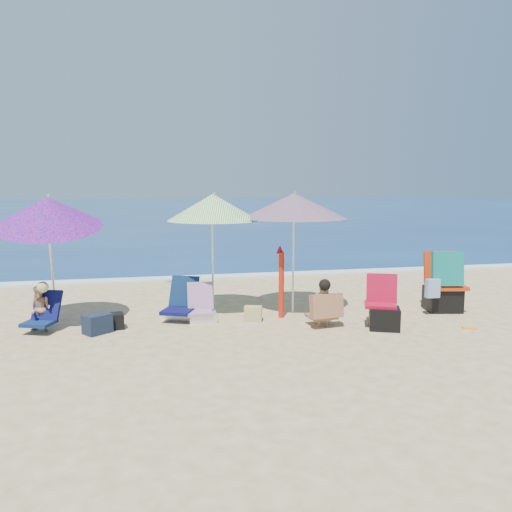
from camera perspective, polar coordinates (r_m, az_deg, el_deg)
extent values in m
plane|color=#D8BC84|center=(7.73, 3.77, -9.06)|extent=(120.00, 120.00, 0.00)
cube|color=navy|center=(52.20, -9.85, 5.33)|extent=(120.00, 80.00, 0.12)
cube|color=white|center=(12.57, -2.56, -2.30)|extent=(120.00, 0.50, 0.04)
cylinder|color=white|center=(8.94, 4.26, -0.18)|extent=(0.04, 0.04, 1.99)
cone|color=red|center=(8.94, 4.33, 5.73)|extent=(2.37, 2.37, 0.45)
cylinder|color=silver|center=(9.02, 4.42, 7.01)|extent=(0.04, 0.04, 0.12)
cylinder|color=silver|center=(8.94, -4.95, -0.24)|extent=(0.05, 0.05, 1.98)
cone|color=#44A619|center=(8.81, -4.90, 5.55)|extent=(1.96, 1.96, 0.47)
cylinder|color=silver|center=(8.75, -4.77, 6.89)|extent=(0.04, 0.04, 0.12)
cylinder|color=silver|center=(8.92, -22.21, -1.05)|extent=(0.07, 0.50, 1.86)
cone|color=#C51C8A|center=(8.62, -22.55, 4.67)|extent=(1.77, 1.83, 0.86)
cylinder|color=silver|center=(8.59, -22.52, 6.08)|extent=(0.04, 0.06, 0.13)
cylinder|color=red|center=(8.64, 2.90, -3.33)|extent=(0.10, 0.10, 1.14)
cone|color=maroon|center=(8.61, 2.74, 0.78)|extent=(0.15, 0.15, 0.14)
cube|color=#0B0D41|center=(8.55, -8.91, -6.24)|extent=(0.62, 0.59, 0.06)
cube|color=#0B2140|center=(8.85, -8.18, -3.99)|extent=(0.56, 0.45, 0.52)
cube|color=white|center=(8.85, -8.56, -6.40)|extent=(0.64, 0.61, 0.16)
cube|color=#F15561|center=(8.50, -6.47, -6.42)|extent=(0.45, 0.40, 0.05)
cube|color=#ED5356|center=(8.68, -6.37, -4.53)|extent=(0.44, 0.27, 0.46)
cube|color=white|center=(8.56, -6.04, -6.91)|extent=(0.47, 0.42, 0.14)
cube|color=#A50B26|center=(8.32, 13.95, -5.45)|extent=(0.61, 0.59, 0.05)
cube|color=#A80C28|center=(8.42, 14.11, -3.59)|extent=(0.50, 0.31, 0.49)
cube|color=black|center=(8.28, 14.39, -6.88)|extent=(0.59, 0.56, 0.35)
cube|color=#BB320D|center=(9.73, 20.89, -3.25)|extent=(0.70, 0.65, 0.07)
cube|color=#BD320D|center=(9.92, 20.24, -1.22)|extent=(0.63, 0.28, 0.61)
cube|color=black|center=(9.78, 20.44, -4.60)|extent=(0.68, 0.63, 0.43)
cube|color=#0B8A80|center=(9.46, 20.95, -1.35)|extent=(0.57, 0.29, 0.62)
cube|color=#80A2CD|center=(9.28, 19.44, -3.49)|extent=(0.24, 0.11, 0.33)
imported|color=tan|center=(8.21, 7.58, -5.27)|extent=(0.31, 0.22, 0.78)
cube|color=#200E62|center=(8.29, 7.45, -6.80)|extent=(0.48, 0.44, 0.05)
cube|color=#450F6B|center=(8.10, 8.02, -5.65)|extent=(0.56, 0.26, 0.40)
sphere|color=black|center=(8.10, 7.83, -3.27)|extent=(0.19, 0.19, 0.19)
imported|color=tan|center=(8.55, -23.34, -5.52)|extent=(0.43, 0.38, 0.72)
cube|color=#0D204B|center=(8.50, -23.48, -7.03)|extent=(0.55, 0.52, 0.05)
cube|color=#0C0F44|center=(8.60, -22.67, -5.18)|extent=(0.50, 0.39, 0.47)
sphere|color=#CEBE77|center=(8.39, -23.10, -3.26)|extent=(0.18, 0.18, 0.18)
cube|color=#162032|center=(8.18, -17.60, -7.36)|extent=(0.48, 0.46, 0.30)
cube|color=black|center=(8.36, -16.01, -7.15)|extent=(0.38, 0.30, 0.25)
cube|color=tan|center=(8.49, -0.33, -6.60)|extent=(0.34, 0.28, 0.25)
cube|color=orange|center=(8.76, 23.16, -7.54)|extent=(0.25, 0.18, 0.03)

